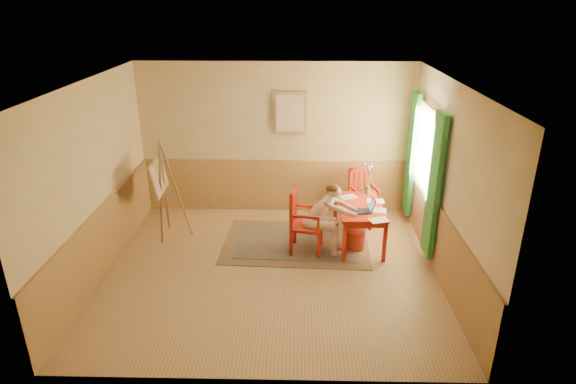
{
  "coord_description": "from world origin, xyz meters",
  "views": [
    {
      "loc": [
        0.4,
        -6.28,
        3.84
      ],
      "look_at": [
        0.25,
        0.55,
        1.05
      ],
      "focal_mm": 29.99,
      "sensor_mm": 36.0,
      "label": 1
    }
  ],
  "objects_px": {
    "chair_left": "(303,221)",
    "easel": "(161,181)",
    "chair_back": "(363,197)",
    "figure": "(324,215)",
    "table": "(359,210)",
    "laptop": "(364,209)"
  },
  "relations": [
    {
      "from": "chair_left",
      "to": "laptop",
      "type": "height_order",
      "value": "chair_left"
    },
    {
      "from": "figure",
      "to": "chair_left",
      "type": "bearing_deg",
      "value": 173.52
    },
    {
      "from": "easel",
      "to": "chair_left",
      "type": "bearing_deg",
      "value": -12.16
    },
    {
      "from": "easel",
      "to": "laptop",
      "type": "bearing_deg",
      "value": -9.16
    },
    {
      "from": "figure",
      "to": "easel",
      "type": "distance_m",
      "value": 2.76
    },
    {
      "from": "table",
      "to": "chair_back",
      "type": "relative_size",
      "value": 1.24
    },
    {
      "from": "chair_back",
      "to": "easel",
      "type": "distance_m",
      "value": 3.53
    },
    {
      "from": "chair_left",
      "to": "figure",
      "type": "xyz_separation_m",
      "value": [
        0.33,
        -0.04,
        0.13
      ]
    },
    {
      "from": "table",
      "to": "laptop",
      "type": "bearing_deg",
      "value": -79.83
    },
    {
      "from": "easel",
      "to": "table",
      "type": "bearing_deg",
      "value": -5.14
    },
    {
      "from": "chair_back",
      "to": "chair_left",
      "type": "bearing_deg",
      "value": -134.42
    },
    {
      "from": "figure",
      "to": "table",
      "type": "bearing_deg",
      "value": 23.3
    },
    {
      "from": "table",
      "to": "chair_left",
      "type": "bearing_deg",
      "value": -166.72
    },
    {
      "from": "table",
      "to": "laptop",
      "type": "xyz_separation_m",
      "value": [
        0.04,
        -0.24,
        0.13
      ]
    },
    {
      "from": "table",
      "to": "chair_back",
      "type": "height_order",
      "value": "chair_back"
    },
    {
      "from": "figure",
      "to": "laptop",
      "type": "bearing_deg",
      "value": 1.05
    },
    {
      "from": "figure",
      "to": "laptop",
      "type": "relative_size",
      "value": 3.14
    },
    {
      "from": "chair_left",
      "to": "easel",
      "type": "distance_m",
      "value": 2.46
    },
    {
      "from": "laptop",
      "to": "easel",
      "type": "bearing_deg",
      "value": 170.84
    },
    {
      "from": "table",
      "to": "chair_back",
      "type": "bearing_deg",
      "value": 78.9
    },
    {
      "from": "chair_back",
      "to": "figure",
      "type": "distance_m",
      "value": 1.38
    },
    {
      "from": "table",
      "to": "chair_back",
      "type": "xyz_separation_m",
      "value": [
        0.17,
        0.89,
        -0.13
      ]
    }
  ]
}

